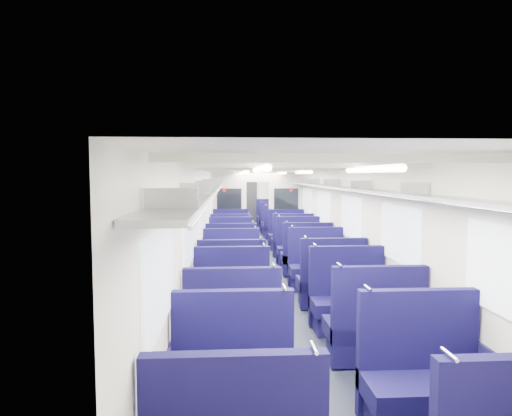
# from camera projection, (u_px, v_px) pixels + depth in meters

# --- Properties ---
(floor) EXTENTS (2.80, 18.00, 0.01)m
(floor) POSITION_uv_depth(u_px,v_px,m) (264.00, 263.00, 10.91)
(floor) COLOR black
(floor) RESTS_ON ground
(ceiling) EXTENTS (2.80, 18.00, 0.01)m
(ceiling) POSITION_uv_depth(u_px,v_px,m) (264.00, 169.00, 10.73)
(ceiling) COLOR white
(ceiling) RESTS_ON wall_left
(wall_left) EXTENTS (0.02, 18.00, 2.35)m
(wall_left) POSITION_uv_depth(u_px,v_px,m) (208.00, 217.00, 10.74)
(wall_left) COLOR silver
(wall_left) RESTS_ON floor
(dado_left) EXTENTS (0.03, 17.90, 0.70)m
(dado_left) POSITION_uv_depth(u_px,v_px,m) (209.00, 250.00, 10.80)
(dado_left) COLOR #141139
(dado_left) RESTS_ON floor
(wall_right) EXTENTS (0.02, 18.00, 2.35)m
(wall_right) POSITION_uv_depth(u_px,v_px,m) (320.00, 216.00, 10.90)
(wall_right) COLOR silver
(wall_right) RESTS_ON floor
(dado_right) EXTENTS (0.03, 17.90, 0.70)m
(dado_right) POSITION_uv_depth(u_px,v_px,m) (319.00, 248.00, 10.97)
(dado_right) COLOR #141139
(dado_right) RESTS_ON floor
(wall_far) EXTENTS (2.80, 0.02, 2.35)m
(wall_far) POSITION_uv_depth(u_px,v_px,m) (249.00, 198.00, 19.78)
(wall_far) COLOR silver
(wall_far) RESTS_ON floor
(luggage_rack_left) EXTENTS (0.36, 17.40, 0.18)m
(luggage_rack_left) POSITION_uv_depth(u_px,v_px,m) (215.00, 184.00, 10.69)
(luggage_rack_left) COLOR #B2B5BA
(luggage_rack_left) RESTS_ON wall_left
(luggage_rack_right) EXTENTS (0.36, 17.40, 0.18)m
(luggage_rack_right) POSITION_uv_depth(u_px,v_px,m) (312.00, 184.00, 10.83)
(luggage_rack_right) COLOR #B2B5BA
(luggage_rack_right) RESTS_ON wall_right
(windows) EXTENTS (2.78, 15.60, 0.75)m
(windows) POSITION_uv_depth(u_px,v_px,m) (266.00, 208.00, 10.35)
(windows) COLOR white
(windows) RESTS_ON wall_left
(ceiling_fittings) EXTENTS (2.70, 16.06, 0.11)m
(ceiling_fittings) POSITION_uv_depth(u_px,v_px,m) (265.00, 172.00, 10.48)
(ceiling_fittings) COLOR silver
(ceiling_fittings) RESTS_ON ceiling
(end_door) EXTENTS (0.75, 0.06, 2.00)m
(end_door) POSITION_uv_depth(u_px,v_px,m) (249.00, 202.00, 19.73)
(end_door) COLOR black
(end_door) RESTS_ON floor
(bulkhead) EXTENTS (2.80, 0.10, 2.35)m
(bulkhead) POSITION_uv_depth(u_px,v_px,m) (258.00, 207.00, 13.34)
(bulkhead) COLOR silver
(bulkhead) RESTS_ON floor
(seat_2) EXTENTS (1.09, 0.60, 1.21)m
(seat_2) POSITION_uv_depth(u_px,v_px,m) (233.00, 386.00, 3.75)
(seat_2) COLOR #120E44
(seat_2) RESTS_ON floor
(seat_3) EXTENTS (1.09, 0.60, 1.21)m
(seat_3) POSITION_uv_depth(u_px,v_px,m) (424.00, 385.00, 3.78)
(seat_3) COLOR #120E44
(seat_3) RESTS_ON floor
(seat_4) EXTENTS (1.09, 0.60, 1.21)m
(seat_4) POSITION_uv_depth(u_px,v_px,m) (232.00, 334.00, 4.99)
(seat_4) COLOR #120E44
(seat_4) RESTS_ON floor
(seat_5) EXTENTS (1.09, 0.60, 1.21)m
(seat_5) POSITION_uv_depth(u_px,v_px,m) (374.00, 331.00, 5.08)
(seat_5) COLOR #120E44
(seat_5) RESTS_ON floor
(seat_6) EXTENTS (1.09, 0.60, 1.21)m
(seat_6) POSITION_uv_depth(u_px,v_px,m) (232.00, 305.00, 6.11)
(seat_6) COLOR #120E44
(seat_6) RESTS_ON floor
(seat_7) EXTENTS (1.09, 0.60, 1.21)m
(seat_7) POSITION_uv_depth(u_px,v_px,m) (349.00, 304.00, 6.16)
(seat_7) COLOR #120E44
(seat_7) RESTS_ON floor
(seat_8) EXTENTS (1.09, 0.60, 1.21)m
(seat_8) POSITION_uv_depth(u_px,v_px,m) (232.00, 287.00, 7.07)
(seat_8) COLOR #120E44
(seat_8) RESTS_ON floor
(seat_9) EXTENTS (1.09, 0.60, 1.21)m
(seat_9) POSITION_uv_depth(u_px,v_px,m) (331.00, 285.00, 7.23)
(seat_9) COLOR #120E44
(seat_9) RESTS_ON floor
(seat_10) EXTENTS (1.09, 0.60, 1.21)m
(seat_10) POSITION_uv_depth(u_px,v_px,m) (231.00, 272.00, 8.22)
(seat_10) COLOR #120E44
(seat_10) RESTS_ON floor
(seat_11) EXTENTS (1.09, 0.60, 1.21)m
(seat_11) POSITION_uv_depth(u_px,v_px,m) (317.00, 269.00, 8.42)
(seat_11) COLOR #120E44
(seat_11) RESTS_ON floor
(seat_12) EXTENTS (1.09, 0.60, 1.21)m
(seat_12) POSITION_uv_depth(u_px,v_px,m) (231.00, 259.00, 9.40)
(seat_12) COLOR #120E44
(seat_12) RESTS_ON floor
(seat_13) EXTENTS (1.09, 0.60, 1.21)m
(seat_13) POSITION_uv_depth(u_px,v_px,m) (307.00, 258.00, 9.55)
(seat_13) COLOR #120E44
(seat_13) RESTS_ON floor
(seat_14) EXTENTS (1.09, 0.60, 1.21)m
(seat_14) POSITION_uv_depth(u_px,v_px,m) (231.00, 251.00, 10.52)
(seat_14) COLOR #120E44
(seat_14) RESTS_ON floor
(seat_15) EXTENTS (1.09, 0.60, 1.21)m
(seat_15) POSITION_uv_depth(u_px,v_px,m) (299.00, 250.00, 10.63)
(seat_15) COLOR #120E44
(seat_15) RESTS_ON floor
(seat_16) EXTENTS (1.09, 0.60, 1.21)m
(seat_16) POSITION_uv_depth(u_px,v_px,m) (231.00, 243.00, 11.63)
(seat_16) COLOR #120E44
(seat_16) RESTS_ON floor
(seat_17) EXTENTS (1.09, 0.60, 1.21)m
(seat_17) POSITION_uv_depth(u_px,v_px,m) (292.00, 243.00, 11.75)
(seat_17) COLOR #120E44
(seat_17) RESTS_ON floor
(seat_18) EXTENTS (1.09, 0.60, 1.21)m
(seat_18) POSITION_uv_depth(u_px,v_px,m) (231.00, 236.00, 12.99)
(seat_18) COLOR #120E44
(seat_18) RESTS_ON floor
(seat_19) EXTENTS (1.09, 0.60, 1.21)m
(seat_19) POSITION_uv_depth(u_px,v_px,m) (287.00, 237.00, 12.90)
(seat_19) COLOR #120E44
(seat_19) RESTS_ON floor
(seat_20) EXTENTS (1.09, 0.60, 1.21)m
(seat_20) POSITION_uv_depth(u_px,v_px,m) (231.00, 229.00, 14.87)
(seat_20) COLOR #120E44
(seat_20) RESTS_ON floor
(seat_21) EXTENTS (1.09, 0.60, 1.21)m
(seat_21) POSITION_uv_depth(u_px,v_px,m) (279.00, 228.00, 14.93)
(seat_21) COLOR #120E44
(seat_21) RESTS_ON floor
(seat_22) EXTENTS (1.09, 0.60, 1.21)m
(seat_22) POSITION_uv_depth(u_px,v_px,m) (231.00, 224.00, 16.19)
(seat_22) COLOR #120E44
(seat_22) RESTS_ON floor
(seat_23) EXTENTS (1.09, 0.60, 1.21)m
(seat_23) POSITION_uv_depth(u_px,v_px,m) (275.00, 224.00, 16.10)
(seat_23) COLOR #120E44
(seat_23) RESTS_ON floor
(seat_24) EXTENTS (1.09, 0.60, 1.21)m
(seat_24) POSITION_uv_depth(u_px,v_px,m) (231.00, 221.00, 17.16)
(seat_24) COLOR #120E44
(seat_24) RESTS_ON floor
(seat_25) EXTENTS (1.09, 0.60, 1.21)m
(seat_25) POSITION_uv_depth(u_px,v_px,m) (272.00, 221.00, 17.21)
(seat_25) COLOR #120E44
(seat_25) RESTS_ON floor
(seat_26) EXTENTS (1.09, 0.60, 1.21)m
(seat_26) POSITION_uv_depth(u_px,v_px,m) (231.00, 219.00, 18.31)
(seat_26) COLOR #120E44
(seat_26) RESTS_ON floor
(seat_27) EXTENTS (1.09, 0.60, 1.21)m
(seat_27) POSITION_uv_depth(u_px,v_px,m) (269.00, 218.00, 18.57)
(seat_27) COLOR #120E44
(seat_27) RESTS_ON floor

